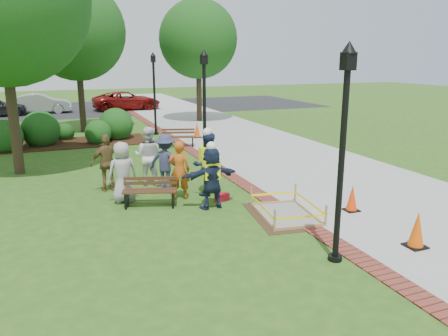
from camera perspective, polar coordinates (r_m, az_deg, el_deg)
name	(u,v)px	position (r m, az deg, el deg)	size (l,w,h in m)	color
ground	(223,219)	(11.13, -0.13, -6.64)	(100.00, 100.00, 0.00)	#285116
sidewalk	(243,139)	(21.92, 2.52, 3.79)	(6.00, 60.00, 0.02)	#9E9E99
brick_edging	(181,144)	(20.83, -5.69, 3.20)	(0.50, 60.00, 0.03)	maroon
mulch_bed	(73,143)	(22.06, -19.12, 3.11)	(7.00, 3.00, 0.05)	#381E0F
parking_lot	(102,108)	(37.10, -15.65, 7.55)	(36.00, 12.00, 0.01)	black
wet_concrete_pad	(286,207)	(11.38, 8.10, -5.06)	(2.00, 2.52, 0.55)	#47331E
bench_near	(150,198)	(12.12, -9.64, -3.83)	(1.53, 0.90, 0.79)	#4D281A
bench_far	(178,141)	(20.10, -5.98, 3.50)	(1.58, 0.92, 0.81)	#542C1C
cone_front	(417,230)	(10.23, 23.89, -7.47)	(0.42, 0.42, 0.82)	black
cone_back	(352,199)	(12.02, 16.38, -3.87)	(0.37, 0.37, 0.73)	black
cone_far	(197,130)	(22.29, -3.54, 4.95)	(0.41, 0.41, 0.82)	black
toolbox	(222,197)	(12.47, -0.26, -3.84)	(0.40, 0.22, 0.20)	red
lamp_near	(343,139)	(8.50, 15.28, 3.67)	(0.28, 0.28, 4.26)	black
lamp_mid	(204,101)	(15.60, -2.58, 8.73)	(0.28, 0.28, 4.26)	black
lamp_far	(154,87)	(23.29, -9.10, 10.37)	(0.28, 0.28, 4.26)	black
tree_back	(76,31)	(25.24, -18.75, 16.53)	(5.15, 5.15, 7.89)	#3D2D1E
tree_right	(198,39)	(28.27, -3.38, 16.44)	(4.87, 4.87, 7.53)	#3D2D1E
shrub_a	(7,151)	(21.27, -26.48, 1.95)	(1.50, 1.50, 1.50)	#164313
shrub_b	(42,145)	(22.10, -22.66, 2.76)	(1.74, 1.74, 1.74)	#164313
shrub_c	(99,144)	(21.64, -16.03, 3.09)	(1.23, 1.23, 1.23)	#164313
shrub_d	(117,139)	(22.58, -13.84, 3.67)	(1.69, 1.69, 1.69)	#164313
shrub_e	(66,140)	(23.14, -19.96, 3.48)	(0.91, 0.91, 0.91)	#164313
casual_person_a	(123,172)	(12.49, -13.11, -0.55)	(0.60, 0.44, 1.72)	#9E9E9E
casual_person_b	(179,170)	(12.50, -5.87, -0.31)	(0.63, 0.51, 1.69)	#BB5416
casual_person_c	(148,156)	(14.04, -9.84, 1.54)	(0.71, 0.64, 1.87)	white
casual_person_d	(107,163)	(13.67, -14.98, 0.65)	(0.61, 0.45, 1.75)	brown
casual_person_e	(166,162)	(13.53, -7.63, 0.80)	(0.65, 0.61, 1.71)	#333659
hivis_worker_a	(211,175)	(11.65, -1.65, -0.98)	(0.56, 0.38, 1.83)	#1B2D47
hivis_worker_b	(208,161)	(13.02, -2.09, 0.94)	(0.69, 0.67, 1.98)	#162139
hivis_worker_c	(207,162)	(12.79, -2.24, 0.73)	(0.65, 0.49, 2.00)	#192642
parked_car_b	(41,113)	(35.07, -22.77, 6.61)	(4.75, 2.07, 1.55)	#A8A9AE
parked_car_c	(127,110)	(35.39, -12.54, 7.43)	(4.81, 2.09, 1.57)	maroon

